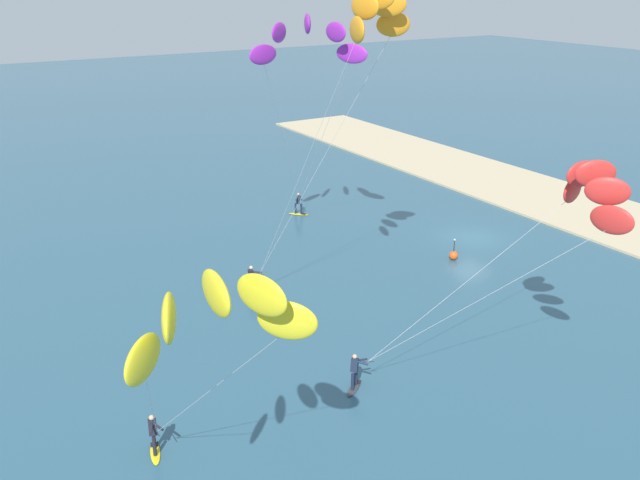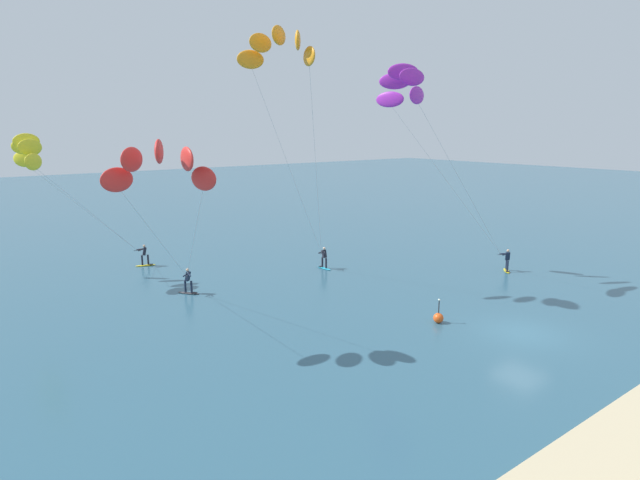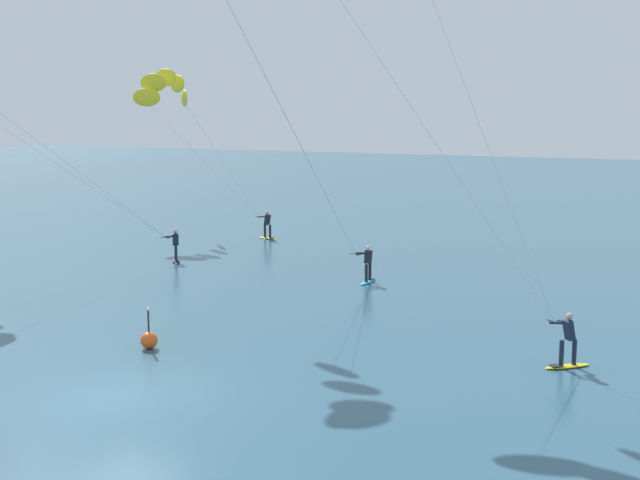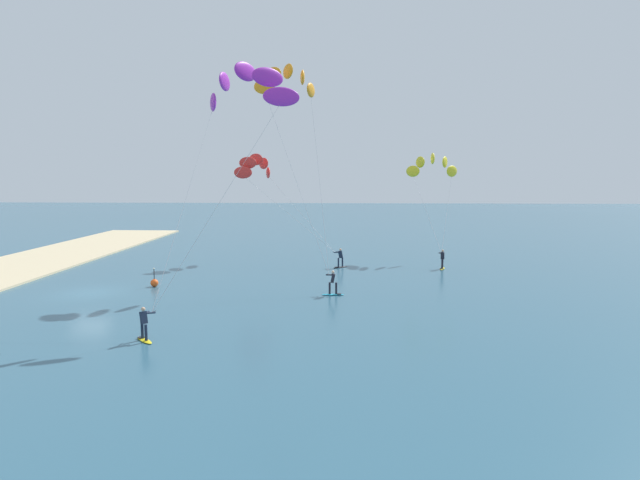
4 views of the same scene
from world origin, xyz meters
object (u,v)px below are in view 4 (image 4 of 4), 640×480
kitesurfer_nearshore (243,93)px  kitesurfer_mid_water (259,170)px  kitesurfer_downwind (433,169)px  marker_buoy (154,283)px  kitesurfer_far_out (290,88)px

kitesurfer_nearshore → kitesurfer_mid_water: size_ratio=1.40×
kitesurfer_downwind → kitesurfer_mid_water: bearing=-81.9°
kitesurfer_downwind → kitesurfer_nearshore: bearing=-35.9°
kitesurfer_mid_water → marker_buoy: size_ratio=7.59×
kitesurfer_far_out → marker_buoy: (3.74, -9.51, -14.18)m
kitesurfer_downwind → marker_buoy: bearing=-55.5°
kitesurfer_mid_water → kitesurfer_downwind: kitesurfer_downwind is taller
kitesurfer_mid_water → marker_buoy: 16.30m
kitesurfer_nearshore → kitesurfer_downwind: bearing=144.1°
kitesurfer_far_out → kitesurfer_downwind: 18.13m
kitesurfer_far_out → kitesurfer_nearshore: bearing=-12.5°
kitesurfer_mid_water → kitesurfer_downwind: (-2.35, 16.54, 0.13)m
kitesurfer_far_out → kitesurfer_downwind: kitesurfer_far_out is taller
kitesurfer_nearshore → kitesurfer_mid_water: (-17.86, -1.91, -4.37)m
kitesurfer_mid_water → marker_buoy: (12.92, -5.67, -8.18)m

